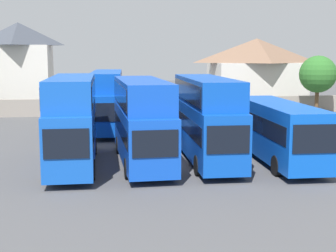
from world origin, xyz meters
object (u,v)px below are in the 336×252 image
at_px(bus_3, 207,115).
at_px(house_terrace_left, 20,66).
at_px(bus_6, 147,106).
at_px(bus_2, 142,117).
at_px(bus_4, 278,129).
at_px(bus_5, 107,98).
at_px(house_terrace_centre, 256,72).
at_px(bus_1, 73,117).
at_px(tree_left_of_lot, 318,74).
at_px(bus_7, 195,105).

relative_size(bus_3, house_terrace_left, 1.07).
xyz_separation_m(bus_3, bus_6, (-2.29, 13.03, -0.84)).
distance_m(bus_2, house_terrace_left, 31.92).
xyz_separation_m(bus_4, bus_5, (-9.94, 13.54, 0.78)).
xyz_separation_m(bus_4, house_terrace_centre, (8.59, 30.33, 2.22)).
bearing_deg(bus_1, bus_6, 157.51).
xyz_separation_m(bus_6, house_terrace_centre, (15.12, 16.57, 2.24)).
distance_m(house_terrace_left, tree_left_of_lot, 33.34).
bearing_deg(house_terrace_centre, bus_3, -113.44).
bearing_deg(house_terrace_centre, tree_left_of_lot, -64.86).
bearing_deg(bus_3, bus_1, -87.56).
xyz_separation_m(bus_4, bus_6, (-6.54, 13.76, -0.02)).
relative_size(bus_2, house_terrace_left, 1.07).
height_order(bus_2, bus_4, bus_2).
bearing_deg(bus_7, bus_4, 7.97).
xyz_separation_m(bus_1, bus_5, (2.19, 12.98, -0.10)).
relative_size(bus_3, bus_6, 0.99).
height_order(bus_6, tree_left_of_lot, tree_left_of_lot).
bearing_deg(bus_5, bus_2, 11.14).
bearing_deg(house_terrace_left, bus_7, -43.70).
relative_size(bus_7, house_terrace_left, 1.21).
bearing_deg(bus_2, bus_3, 89.20).
xyz_separation_m(bus_4, tree_left_of_lot, (12.60, 21.77, 2.24)).
bearing_deg(bus_6, house_terrace_centre, 136.81).
bearing_deg(bus_7, bus_2, -25.34).
xyz_separation_m(bus_2, bus_6, (1.60, 13.09, -0.80)).
xyz_separation_m(bus_2, bus_3, (3.90, 0.06, 0.05)).
relative_size(bus_1, house_terrace_centre, 0.94).
bearing_deg(bus_2, bus_7, 154.50).
relative_size(bus_3, house_terrace_centre, 0.94).
bearing_deg(bus_1, tree_left_of_lot, 131.09).
relative_size(bus_5, bus_6, 1.07).
height_order(bus_2, bus_7, bus_2).
height_order(bus_3, bus_5, bus_3).
xyz_separation_m(bus_6, bus_7, (4.21, 0.10, -0.02)).
height_order(bus_2, bus_3, bus_3).
relative_size(bus_2, bus_4, 1.00).
bearing_deg(house_terrace_left, house_terrace_centre, -0.10).
bearing_deg(bus_2, bus_1, -90.06).
relative_size(bus_5, house_terrace_centre, 1.01).
bearing_deg(bus_4, bus_6, -153.09).
bearing_deg(bus_6, bus_4, 24.62).
bearing_deg(bus_5, house_terrace_left, -147.00).
distance_m(bus_4, bus_6, 15.24).
height_order(bus_1, bus_5, bus_1).
xyz_separation_m(bus_7, house_terrace_centre, (10.91, 16.46, 2.25)).
relative_size(bus_1, house_terrace_left, 1.06).
bearing_deg(bus_4, house_terrace_left, -145.67).
distance_m(bus_1, bus_6, 14.37).
xyz_separation_m(bus_1, bus_4, (12.13, -0.56, -0.88)).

